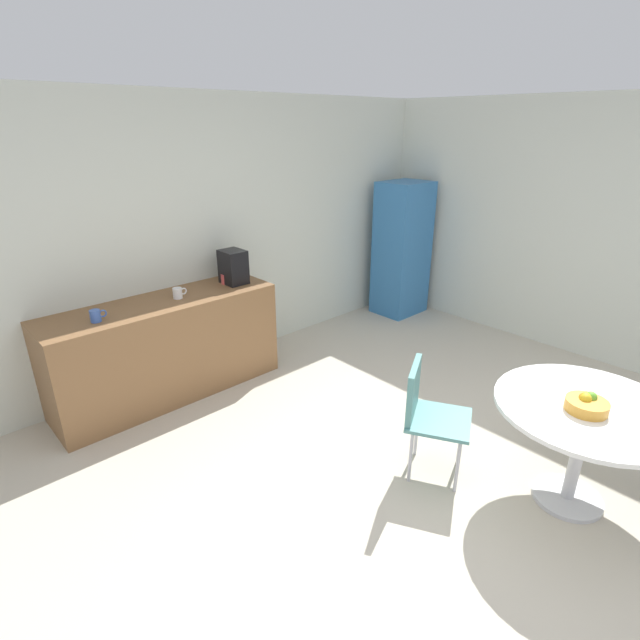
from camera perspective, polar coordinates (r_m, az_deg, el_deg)
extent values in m
plane|color=beige|center=(3.48, 16.09, -20.96)|extent=(6.00, 6.00, 0.00)
cube|color=silver|center=(4.86, -13.73, 9.42)|extent=(6.00, 0.10, 2.60)
cube|color=brown|center=(4.56, -17.59, -3.21)|extent=(2.02, 0.60, 0.90)
cube|color=#3372B2|center=(6.29, 9.61, 8.21)|extent=(0.60, 0.50, 1.67)
cylinder|color=silver|center=(3.81, 27.06, -18.10)|extent=(0.44, 0.44, 0.03)
cylinder|color=silver|center=(3.60, 28.09, -13.61)|extent=(0.08, 0.08, 0.70)
cylinder|color=white|center=(3.43, 29.10, -9.03)|extent=(1.11, 1.11, 0.03)
cylinder|color=silver|center=(3.74, 16.22, -13.25)|extent=(0.02, 0.02, 0.42)
cylinder|color=silver|center=(3.49, 15.91, -16.18)|extent=(0.02, 0.02, 0.42)
cylinder|color=silver|center=(3.75, 11.32, -12.63)|extent=(0.02, 0.02, 0.42)
cylinder|color=silver|center=(3.50, 10.58, -15.49)|extent=(0.02, 0.02, 0.42)
cube|color=teal|center=(3.49, 13.85, -11.37)|extent=(0.57, 0.57, 0.03)
cube|color=teal|center=(3.39, 10.95, -8.09)|extent=(0.35, 0.22, 0.38)
cylinder|color=gold|center=(3.34, 28.89, -8.83)|extent=(0.24, 0.24, 0.07)
sphere|color=#66B233|center=(3.37, 29.29, -7.92)|extent=(0.07, 0.07, 0.07)
sphere|color=orange|center=(3.34, 28.76, -8.06)|extent=(0.07, 0.07, 0.07)
sphere|color=yellow|center=(3.33, 28.79, -8.12)|extent=(0.07, 0.07, 0.07)
cylinder|color=#D84C4C|center=(4.71, -11.10, 4.79)|extent=(0.08, 0.08, 0.09)
torus|color=#D84C4C|center=(4.74, -10.51, 4.99)|extent=(0.06, 0.01, 0.06)
cylinder|color=white|center=(4.41, -16.43, 3.05)|extent=(0.08, 0.08, 0.09)
torus|color=white|center=(4.43, -15.78, 3.29)|extent=(0.06, 0.01, 0.06)
cylinder|color=#3F66BF|center=(4.11, -24.94, 0.44)|extent=(0.08, 0.08, 0.09)
torus|color=#3F66BF|center=(4.13, -24.21, 0.71)|extent=(0.06, 0.01, 0.06)
cube|color=black|center=(4.68, -10.18, 6.18)|extent=(0.20, 0.24, 0.32)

